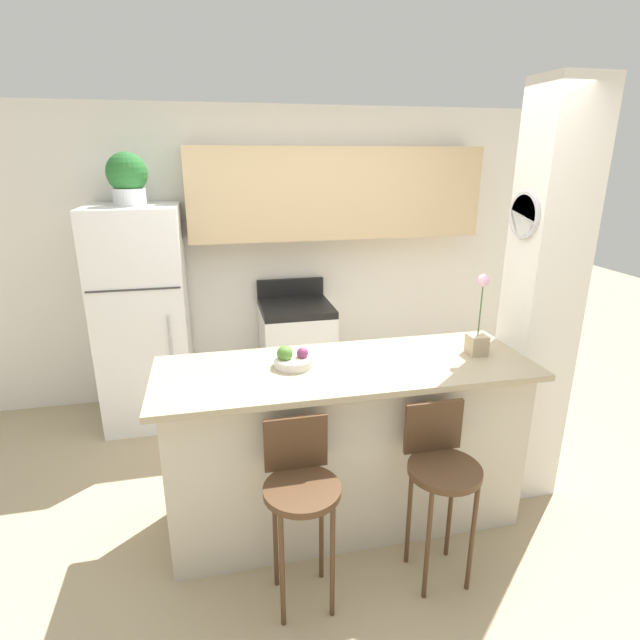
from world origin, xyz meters
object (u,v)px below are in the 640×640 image
object	(u,v)px
stove_range	(297,352)
potted_plant_on_fridge	(127,178)
refrigerator	(144,318)
fruit_bowl	(293,359)
orchid_vase	(478,331)
bar_stool_right	(441,469)
bar_stool_left	(301,488)

from	to	relation	value
stove_range	potted_plant_on_fridge	size ratio (longest dim) A/B	2.77
refrigerator	stove_range	xyz separation A→B (m)	(1.26, 0.05, -0.43)
refrigerator	fruit_bowl	xyz separation A→B (m)	(0.97, -1.52, 0.16)
potted_plant_on_fridge	orchid_vase	bearing A→B (deg)	-37.24
stove_range	orchid_vase	xyz separation A→B (m)	(0.81, -1.62, 0.70)
bar_stool_right	orchid_vase	size ratio (longest dim) A/B	1.97
refrigerator	bar_stool_right	world-z (taller)	refrigerator
stove_range	fruit_bowl	size ratio (longest dim) A/B	4.81
bar_stool_right	orchid_vase	xyz separation A→B (m)	(0.44, 0.52, 0.52)
potted_plant_on_fridge	refrigerator	bearing A→B (deg)	-63.06
fruit_bowl	orchid_vase	bearing A→B (deg)	-2.91
potted_plant_on_fridge	stove_range	bearing A→B (deg)	2.13
fruit_bowl	bar_stool_left	bearing A→B (deg)	-96.49
bar_stool_left	fruit_bowl	distance (m)	0.72
refrigerator	potted_plant_on_fridge	xyz separation A→B (m)	(-0.00, 0.00, 1.09)
bar_stool_right	fruit_bowl	bearing A→B (deg)	138.75
refrigerator	bar_stool_left	distance (m)	2.29
fruit_bowl	potted_plant_on_fridge	bearing A→B (deg)	122.69
stove_range	potted_plant_on_fridge	distance (m)	1.98
orchid_vase	bar_stool_left	bearing A→B (deg)	-155.93
potted_plant_on_fridge	fruit_bowl	bearing A→B (deg)	-57.31
potted_plant_on_fridge	fruit_bowl	xyz separation A→B (m)	(0.97, -1.52, -0.93)
bar_stool_right	potted_plant_on_fridge	bearing A→B (deg)	127.91
refrigerator	orchid_vase	size ratio (longest dim) A/B	3.69
bar_stool_left	stove_range	bearing A→B (deg)	80.65
potted_plant_on_fridge	fruit_bowl	distance (m)	2.03
bar_stool_right	potted_plant_on_fridge	xyz separation A→B (m)	(-1.63, 2.09, 1.35)
orchid_vase	potted_plant_on_fridge	bearing A→B (deg)	142.76
bar_stool_left	potted_plant_on_fridge	xyz separation A→B (m)	(-0.91, 2.09, 1.35)
refrigerator	bar_stool_right	bearing A→B (deg)	-52.09
stove_range	bar_stool_right	size ratio (longest dim) A/B	1.13
stove_range	potted_plant_on_fridge	bearing A→B (deg)	-177.87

